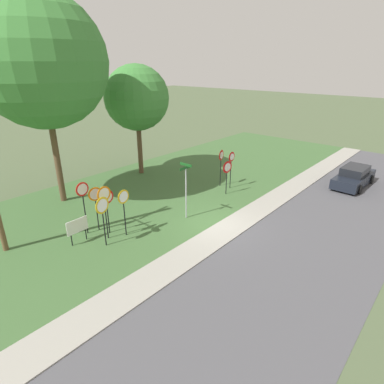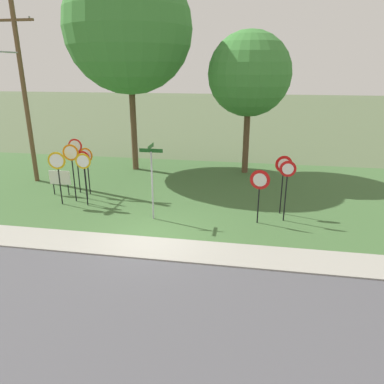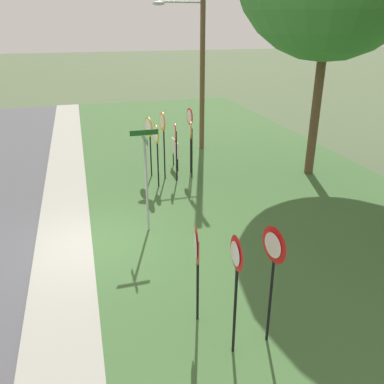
{
  "view_description": "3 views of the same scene",
  "coord_description": "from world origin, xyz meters",
  "px_view_note": "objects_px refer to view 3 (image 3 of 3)",
  "views": [
    {
      "loc": [
        -12.33,
        -8.96,
        8.12
      ],
      "look_at": [
        0.82,
        2.37,
        1.04
      ],
      "focal_mm": 29.72,
      "sensor_mm": 36.0,
      "label": 1
    },
    {
      "loc": [
        3.6,
        -11.84,
        6.08
      ],
      "look_at": [
        1.09,
        2.61,
        1.02
      ],
      "focal_mm": 33.75,
      "sensor_mm": 36.0,
      "label": 2
    },
    {
      "loc": [
        10.66,
        0.06,
        6.06
      ],
      "look_at": [
        0.57,
        2.87,
        1.59
      ],
      "focal_mm": 37.75,
      "sensor_mm": 36.0,
      "label": 3
    }
  ],
  "objects_px": {
    "yield_sign_near_left": "(196,253)",
    "notice_board": "(175,150)",
    "stop_sign_far_left": "(191,137)",
    "street_name_post": "(146,173)",
    "yield_sign_near_right": "(235,270)",
    "stop_sign_center_tall": "(149,133)",
    "stop_sign_near_left": "(156,143)",
    "stop_sign_far_center": "(175,140)",
    "yield_sign_far_left": "(272,259)",
    "stop_sign_far_right": "(163,131)",
    "stop_sign_near_right": "(190,126)",
    "utility_pole": "(200,43)"
  },
  "relations": [
    {
      "from": "stop_sign_near_right",
      "to": "yield_sign_near_right",
      "type": "distance_m",
      "value": 10.19
    },
    {
      "from": "stop_sign_far_left",
      "to": "yield_sign_far_left",
      "type": "xyz_separation_m",
      "value": [
        9.32,
        -1.01,
        0.21
      ]
    },
    {
      "from": "yield_sign_near_left",
      "to": "notice_board",
      "type": "relative_size",
      "value": 1.81
    },
    {
      "from": "stop_sign_far_right",
      "to": "stop_sign_near_right",
      "type": "bearing_deg",
      "value": 104.6
    },
    {
      "from": "stop_sign_far_left",
      "to": "utility_pole",
      "type": "relative_size",
      "value": 0.25
    },
    {
      "from": "stop_sign_near_right",
      "to": "stop_sign_center_tall",
      "type": "distance_m",
      "value": 1.7
    },
    {
      "from": "stop_sign_far_left",
      "to": "yield_sign_far_left",
      "type": "height_order",
      "value": "yield_sign_far_left"
    },
    {
      "from": "stop_sign_near_left",
      "to": "yield_sign_near_right",
      "type": "xyz_separation_m",
      "value": [
        8.84,
        -0.26,
        0.12
      ]
    },
    {
      "from": "street_name_post",
      "to": "stop_sign_near_right",
      "type": "bearing_deg",
      "value": 149.8
    },
    {
      "from": "stop_sign_near_left",
      "to": "stop_sign_far_right",
      "type": "height_order",
      "value": "stop_sign_far_right"
    },
    {
      "from": "stop_sign_near_left",
      "to": "stop_sign_far_center",
      "type": "height_order",
      "value": "stop_sign_near_left"
    },
    {
      "from": "stop_sign_center_tall",
      "to": "yield_sign_near_left",
      "type": "bearing_deg",
      "value": -14.32
    },
    {
      "from": "stop_sign_near_left",
      "to": "street_name_post",
      "type": "xyz_separation_m",
      "value": [
        3.44,
        -0.97,
        0.09
      ]
    },
    {
      "from": "stop_sign_far_left",
      "to": "street_name_post",
      "type": "xyz_separation_m",
      "value": [
        4.01,
        -2.49,
        0.15
      ]
    },
    {
      "from": "stop_sign_center_tall",
      "to": "yield_sign_far_left",
      "type": "distance_m",
      "value": 10.0
    },
    {
      "from": "yield_sign_near_right",
      "to": "stop_sign_center_tall",
      "type": "bearing_deg",
      "value": -179.54
    },
    {
      "from": "yield_sign_near_left",
      "to": "yield_sign_far_left",
      "type": "height_order",
      "value": "yield_sign_far_left"
    },
    {
      "from": "stop_sign_near_right",
      "to": "yield_sign_far_left",
      "type": "distance_m",
      "value": 9.97
    },
    {
      "from": "stop_sign_center_tall",
      "to": "yield_sign_far_left",
      "type": "bearing_deg",
      "value": -7.08
    },
    {
      "from": "stop_sign_center_tall",
      "to": "yield_sign_far_left",
      "type": "xyz_separation_m",
      "value": [
        9.98,
        0.57,
        0.11
      ]
    },
    {
      "from": "notice_board",
      "to": "stop_sign_near_left",
      "type": "bearing_deg",
      "value": -32.34
    },
    {
      "from": "stop_sign_far_left",
      "to": "street_name_post",
      "type": "height_order",
      "value": "street_name_post"
    },
    {
      "from": "yield_sign_near_left",
      "to": "notice_board",
      "type": "height_order",
      "value": "yield_sign_near_left"
    },
    {
      "from": "notice_board",
      "to": "stop_sign_far_center",
      "type": "bearing_deg",
      "value": -13.64
    },
    {
      "from": "stop_sign_far_center",
      "to": "notice_board",
      "type": "height_order",
      "value": "stop_sign_far_center"
    },
    {
      "from": "stop_sign_near_left",
      "to": "yield_sign_near_left",
      "type": "xyz_separation_m",
      "value": [
        7.76,
        -0.68,
        -0.11
      ]
    },
    {
      "from": "yield_sign_near_left",
      "to": "utility_pole",
      "type": "relative_size",
      "value": 0.24
    },
    {
      "from": "yield_sign_near_right",
      "to": "street_name_post",
      "type": "bearing_deg",
      "value": -170.92
    },
    {
      "from": "stop_sign_far_right",
      "to": "yield_sign_near_right",
      "type": "distance_m",
      "value": 9.65
    },
    {
      "from": "street_name_post",
      "to": "notice_board",
      "type": "relative_size",
      "value": 2.54
    },
    {
      "from": "stop_sign_far_left",
      "to": "yield_sign_far_left",
      "type": "distance_m",
      "value": 9.37
    },
    {
      "from": "stop_sign_near_left",
      "to": "stop_sign_far_right",
      "type": "bearing_deg",
      "value": 145.7
    },
    {
      "from": "yield_sign_near_left",
      "to": "street_name_post",
      "type": "height_order",
      "value": "street_name_post"
    },
    {
      "from": "yield_sign_near_right",
      "to": "utility_pole",
      "type": "xyz_separation_m",
      "value": [
        -13.37,
        3.28,
        3.15
      ]
    },
    {
      "from": "stop_sign_near_left",
      "to": "stop_sign_center_tall",
      "type": "distance_m",
      "value": 1.25
    },
    {
      "from": "stop_sign_near_right",
      "to": "yield_sign_near_right",
      "type": "height_order",
      "value": "stop_sign_near_right"
    },
    {
      "from": "stop_sign_far_center",
      "to": "yield_sign_far_left",
      "type": "height_order",
      "value": "yield_sign_far_left"
    },
    {
      "from": "stop_sign_near_right",
      "to": "yield_sign_far_left",
      "type": "height_order",
      "value": "stop_sign_near_right"
    },
    {
      "from": "stop_sign_near_right",
      "to": "stop_sign_far_left",
      "type": "height_order",
      "value": "stop_sign_near_right"
    },
    {
      "from": "stop_sign_near_right",
      "to": "street_name_post",
      "type": "height_order",
      "value": "street_name_post"
    },
    {
      "from": "stop_sign_far_right",
      "to": "stop_sign_center_tall",
      "type": "height_order",
      "value": "stop_sign_far_right"
    },
    {
      "from": "yield_sign_near_left",
      "to": "street_name_post",
      "type": "relative_size",
      "value": 0.71
    },
    {
      "from": "stop_sign_far_right",
      "to": "street_name_post",
      "type": "bearing_deg",
      "value": -21.37
    },
    {
      "from": "stop_sign_center_tall",
      "to": "yield_sign_far_left",
      "type": "relative_size",
      "value": 0.96
    },
    {
      "from": "notice_board",
      "to": "stop_sign_center_tall",
      "type": "bearing_deg",
      "value": -61.89
    },
    {
      "from": "stop_sign_near_right",
      "to": "yield_sign_near_right",
      "type": "xyz_separation_m",
      "value": [
        10.01,
        -1.9,
        -0.11
      ]
    },
    {
      "from": "yield_sign_near_right",
      "to": "yield_sign_far_left",
      "type": "xyz_separation_m",
      "value": [
        -0.1,
        0.77,
        0.03
      ]
    },
    {
      "from": "stop_sign_far_left",
      "to": "notice_board",
      "type": "relative_size",
      "value": 1.9
    },
    {
      "from": "yield_sign_near_right",
      "to": "notice_board",
      "type": "relative_size",
      "value": 2.06
    },
    {
      "from": "stop_sign_near_left",
      "to": "stop_sign_far_left",
      "type": "height_order",
      "value": "stop_sign_near_left"
    }
  ]
}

